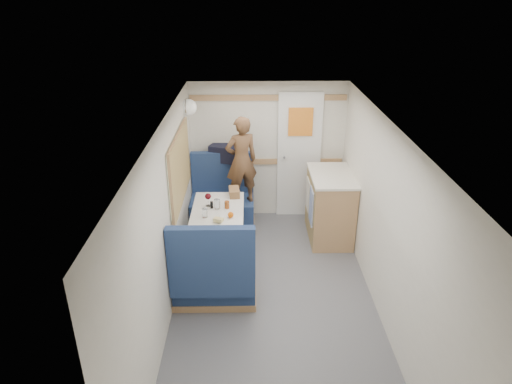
{
  "coord_description": "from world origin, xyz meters",
  "views": [
    {
      "loc": [
        -0.26,
        -3.95,
        3.2
      ],
      "look_at": [
        -0.19,
        0.9,
        0.98
      ],
      "focal_mm": 32.0,
      "sensor_mm": 36.0,
      "label": 1
    }
  ],
  "objects_px": {
    "dome_light": "(189,107)",
    "beer_glass": "(227,205)",
    "bench_far": "(223,207)",
    "bench_near": "(214,279)",
    "galley_counter": "(330,206)",
    "pepper_grinder": "(212,205)",
    "tumbler_left": "(205,213)",
    "bread_loaf": "(234,192)",
    "dinette_table": "(218,219)",
    "person": "(241,161)",
    "wine_glass": "(208,197)",
    "cheese_block": "(218,220)",
    "orange_fruit": "(231,215)",
    "tray": "(231,221)",
    "duffel_bag": "(227,153)",
    "tumbler_right": "(217,204)"
  },
  "relations": [
    {
      "from": "tumbler_right",
      "to": "beer_glass",
      "type": "height_order",
      "value": "tumbler_right"
    },
    {
      "from": "dinette_table",
      "to": "tumbler_right",
      "type": "relative_size",
      "value": 7.71
    },
    {
      "from": "bench_far",
      "to": "cheese_block",
      "type": "relative_size",
      "value": 9.77
    },
    {
      "from": "person",
      "to": "wine_glass",
      "type": "height_order",
      "value": "person"
    },
    {
      "from": "dome_light",
      "to": "beer_glass",
      "type": "bearing_deg",
      "value": -59.72
    },
    {
      "from": "galley_counter",
      "to": "wine_glass",
      "type": "height_order",
      "value": "galley_counter"
    },
    {
      "from": "bench_far",
      "to": "bench_near",
      "type": "xyz_separation_m",
      "value": [
        0.0,
        -1.73,
        0.0
      ]
    },
    {
      "from": "tumbler_right",
      "to": "tray",
      "type": "bearing_deg",
      "value": -62.57
    },
    {
      "from": "orange_fruit",
      "to": "bread_loaf",
      "type": "height_order",
      "value": "bread_loaf"
    },
    {
      "from": "galley_counter",
      "to": "orange_fruit",
      "type": "xyz_separation_m",
      "value": [
        -1.3,
        -0.83,
        0.31
      ]
    },
    {
      "from": "bench_near",
      "to": "wine_glass",
      "type": "height_order",
      "value": "bench_near"
    },
    {
      "from": "person",
      "to": "bench_far",
      "type": "bearing_deg",
      "value": -44.36
    },
    {
      "from": "cheese_block",
      "to": "tumbler_right",
      "type": "bearing_deg",
      "value": 95.7
    },
    {
      "from": "tray",
      "to": "wine_glass",
      "type": "xyz_separation_m",
      "value": [
        -0.28,
        0.4,
        0.11
      ]
    },
    {
      "from": "galley_counter",
      "to": "duffel_bag",
      "type": "height_order",
      "value": "duffel_bag"
    },
    {
      "from": "tray",
      "to": "cheese_block",
      "type": "bearing_deg",
      "value": -171.2
    },
    {
      "from": "wine_glass",
      "to": "bread_loaf",
      "type": "relative_size",
      "value": 0.72
    },
    {
      "from": "wine_glass",
      "to": "cheese_block",
      "type": "bearing_deg",
      "value": -70.91
    },
    {
      "from": "person",
      "to": "tray",
      "type": "distance_m",
      "value": 1.14
    },
    {
      "from": "tray",
      "to": "tumbler_right",
      "type": "height_order",
      "value": "tumbler_right"
    },
    {
      "from": "tray",
      "to": "orange_fruit",
      "type": "xyz_separation_m",
      "value": [
        -0.0,
        0.07,
        0.04
      ]
    },
    {
      "from": "tumbler_left",
      "to": "tumbler_right",
      "type": "relative_size",
      "value": 0.89
    },
    {
      "from": "dinette_table",
      "to": "person",
      "type": "bearing_deg",
      "value": 69.34
    },
    {
      "from": "bench_far",
      "to": "dinette_table",
      "type": "bearing_deg",
      "value": -90.0
    },
    {
      "from": "tumbler_left",
      "to": "beer_glass",
      "type": "height_order",
      "value": "tumbler_left"
    },
    {
      "from": "dome_light",
      "to": "duffel_bag",
      "type": "bearing_deg",
      "value": 30.1
    },
    {
      "from": "dome_light",
      "to": "beer_glass",
      "type": "relative_size",
      "value": 2.17
    },
    {
      "from": "person",
      "to": "cheese_block",
      "type": "bearing_deg",
      "value": 56.92
    },
    {
      "from": "tray",
      "to": "bench_far",
      "type": "bearing_deg",
      "value": 97.8
    },
    {
      "from": "orange_fruit",
      "to": "pepper_grinder",
      "type": "height_order",
      "value": "pepper_grinder"
    },
    {
      "from": "bench_near",
      "to": "cheese_block",
      "type": "distance_m",
      "value": 0.67
    },
    {
      "from": "dome_light",
      "to": "wine_glass",
      "type": "height_order",
      "value": "dome_light"
    },
    {
      "from": "galley_counter",
      "to": "pepper_grinder",
      "type": "bearing_deg",
      "value": -160.31
    },
    {
      "from": "dome_light",
      "to": "person",
      "type": "xyz_separation_m",
      "value": [
        0.67,
        -0.11,
        -0.7
      ]
    },
    {
      "from": "tumbler_right",
      "to": "dome_light",
      "type": "bearing_deg",
      "value": 113.92
    },
    {
      "from": "dome_light",
      "to": "beer_glass",
      "type": "xyz_separation_m",
      "value": [
        0.5,
        -0.86,
        -0.98
      ]
    },
    {
      "from": "duffel_bag",
      "to": "tray",
      "type": "xyz_separation_m",
      "value": [
        0.09,
        -1.47,
        -0.29
      ]
    },
    {
      "from": "orange_fruit",
      "to": "tumbler_right",
      "type": "height_order",
      "value": "tumbler_right"
    },
    {
      "from": "dome_light",
      "to": "pepper_grinder",
      "type": "bearing_deg",
      "value": -69.64
    },
    {
      "from": "person",
      "to": "duffel_bag",
      "type": "bearing_deg",
      "value": -82.19
    },
    {
      "from": "orange_fruit",
      "to": "beer_glass",
      "type": "height_order",
      "value": "beer_glass"
    },
    {
      "from": "duffel_bag",
      "to": "bread_loaf",
      "type": "relative_size",
      "value": 2.09
    },
    {
      "from": "galley_counter",
      "to": "pepper_grinder",
      "type": "xyz_separation_m",
      "value": [
        -1.54,
        -0.55,
        0.3
      ]
    },
    {
      "from": "bench_far",
      "to": "dome_light",
      "type": "relative_size",
      "value": 5.25
    },
    {
      "from": "duffel_bag",
      "to": "tray",
      "type": "relative_size",
      "value": 1.57
    },
    {
      "from": "dome_light",
      "to": "bench_far",
      "type": "bearing_deg",
      "value": 2.12
    },
    {
      "from": "bench_far",
      "to": "pepper_grinder",
      "type": "relative_size",
      "value": 11.94
    },
    {
      "from": "person",
      "to": "wine_glass",
      "type": "xyz_separation_m",
      "value": [
        -0.4,
        -0.68,
        -0.21
      ]
    },
    {
      "from": "tumbler_left",
      "to": "bread_loaf",
      "type": "bearing_deg",
      "value": 60.95
    },
    {
      "from": "galley_counter",
      "to": "tumbler_left",
      "type": "relative_size",
      "value": 8.67
    }
  ]
}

